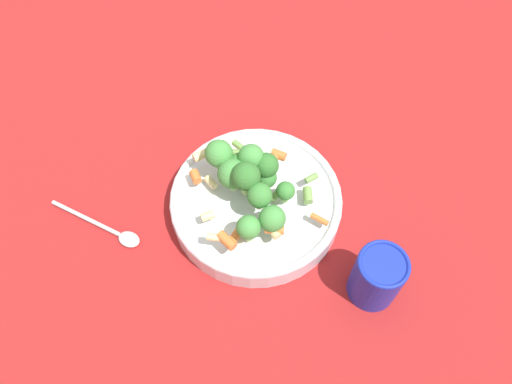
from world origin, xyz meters
TOP-DOWN VIEW (x-y plane):
  - ground_plane at (0.00, 0.00)m, footprint 3.00×3.00m
  - bowl at (0.00, 0.00)m, footprint 0.27×0.27m
  - pasta_salad at (0.01, 0.00)m, footprint 0.23×0.20m
  - cup at (-0.20, 0.09)m, footprint 0.07×0.07m
  - spoon at (0.21, 0.10)m, footprint 0.17×0.05m

SIDE VIEW (x-z plane):
  - ground_plane at x=0.00m, z-range 0.00..0.00m
  - spoon at x=0.21m, z-range 0.00..0.01m
  - bowl at x=0.00m, z-range 0.00..0.05m
  - cup at x=-0.20m, z-range 0.00..0.10m
  - pasta_salad at x=0.01m, z-range 0.05..0.13m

